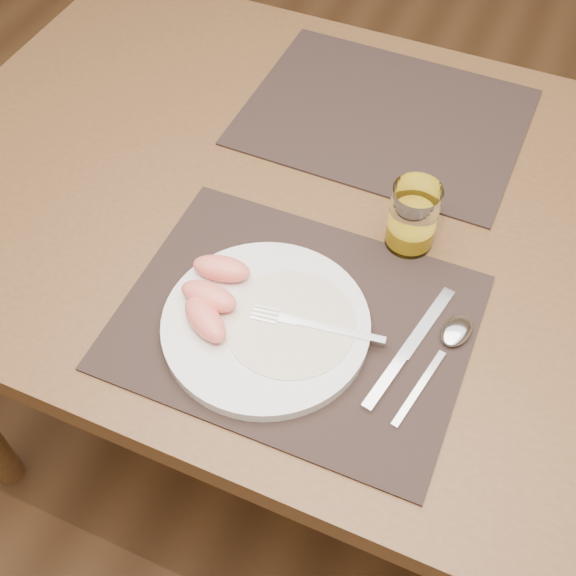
# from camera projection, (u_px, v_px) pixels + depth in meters

# --- Properties ---
(ground) EXTENTS (5.00, 5.00, 0.00)m
(ground) POSITION_uv_depth(u_px,v_px,m) (330.00, 435.00, 1.67)
(ground) COLOR #54361C
(ground) RESTS_ON ground
(table) EXTENTS (1.40, 0.90, 0.75)m
(table) POSITION_uv_depth(u_px,v_px,m) (349.00, 247.00, 1.14)
(table) COLOR brown
(table) RESTS_ON ground
(placemat_near) EXTENTS (0.45, 0.35, 0.00)m
(placemat_near) POSITION_uv_depth(u_px,v_px,m) (295.00, 321.00, 0.95)
(placemat_near) COLOR #2D201C
(placemat_near) RESTS_ON table
(placemat_far) EXTENTS (0.45, 0.36, 0.00)m
(placemat_far) POSITION_uv_depth(u_px,v_px,m) (384.00, 117.00, 1.20)
(placemat_far) COLOR #2D201C
(placemat_far) RESTS_ON table
(plate) EXTENTS (0.27, 0.27, 0.02)m
(plate) POSITION_uv_depth(u_px,v_px,m) (266.00, 325.00, 0.93)
(plate) COLOR white
(plate) RESTS_ON placemat_near
(plate_dressing) EXTENTS (0.17, 0.17, 0.00)m
(plate_dressing) POSITION_uv_depth(u_px,v_px,m) (290.00, 323.00, 0.92)
(plate_dressing) COLOR white
(plate_dressing) RESTS_ON plate
(fork) EXTENTS (0.18, 0.04, 0.00)m
(fork) POSITION_uv_depth(u_px,v_px,m) (306.00, 323.00, 0.92)
(fork) COLOR silver
(fork) RESTS_ON plate
(knife) EXTENTS (0.06, 0.22, 0.01)m
(knife) POSITION_uv_depth(u_px,v_px,m) (403.00, 357.00, 0.91)
(knife) COLOR silver
(knife) RESTS_ON placemat_near
(spoon) EXTENTS (0.06, 0.19, 0.01)m
(spoon) POSITION_uv_depth(u_px,v_px,m) (451.00, 339.00, 0.92)
(spoon) COLOR silver
(spoon) RESTS_ON placemat_near
(juice_glass) EXTENTS (0.07, 0.07, 0.10)m
(juice_glass) POSITION_uv_depth(u_px,v_px,m) (412.00, 219.00, 0.99)
(juice_glass) COLOR white
(juice_glass) RESTS_ON placemat_near
(grapefruit_wedges) EXTENTS (0.10, 0.14, 0.03)m
(grapefruit_wedges) POSITION_uv_depth(u_px,v_px,m) (212.00, 294.00, 0.93)
(grapefruit_wedges) COLOR #FF7E68
(grapefruit_wedges) RESTS_ON plate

